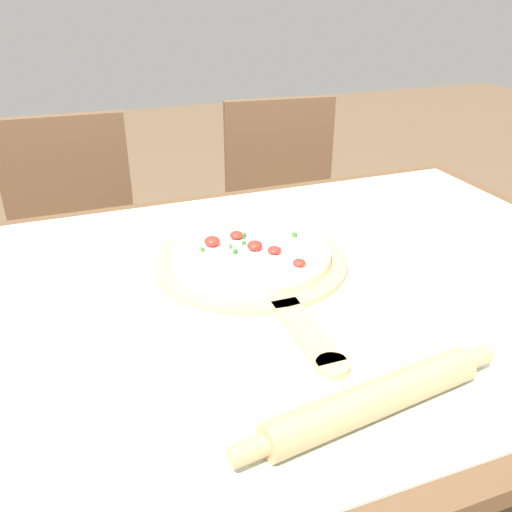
{
  "coord_description": "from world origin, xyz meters",
  "views": [
    {
      "loc": [
        -0.33,
        -0.77,
        1.23
      ],
      "look_at": [
        -0.02,
        0.06,
        0.77
      ],
      "focal_mm": 38.0,
      "sensor_mm": 36.0,
      "label": 1
    }
  ],
  "objects_px": {
    "pizza": "(250,252)",
    "rolling_pin": "(373,400)",
    "chair_left": "(76,243)",
    "pizza_peel": "(254,265)",
    "chair_right": "(285,212)"
  },
  "relations": [
    {
      "from": "chair_right",
      "to": "pizza",
      "type": "bearing_deg",
      "value": -111.9
    },
    {
      "from": "pizza_peel",
      "to": "rolling_pin",
      "type": "height_order",
      "value": "rolling_pin"
    },
    {
      "from": "pizza_peel",
      "to": "chair_left",
      "type": "distance_m",
      "value": 0.85
    },
    {
      "from": "chair_right",
      "to": "rolling_pin",
      "type": "bearing_deg",
      "value": -102.04
    },
    {
      "from": "pizza",
      "to": "rolling_pin",
      "type": "bearing_deg",
      "value": -89.27
    },
    {
      "from": "pizza",
      "to": "chair_left",
      "type": "distance_m",
      "value": 0.84
    },
    {
      "from": "pizza_peel",
      "to": "chair_left",
      "type": "relative_size",
      "value": 0.63
    },
    {
      "from": "pizza",
      "to": "rolling_pin",
      "type": "xyz_separation_m",
      "value": [
        0.01,
        -0.43,
        -0.0
      ]
    },
    {
      "from": "pizza_peel",
      "to": "rolling_pin",
      "type": "xyz_separation_m",
      "value": [
        0.01,
        -0.41,
        0.02
      ]
    },
    {
      "from": "pizza",
      "to": "chair_right",
      "type": "bearing_deg",
      "value": 61.79
    },
    {
      "from": "rolling_pin",
      "to": "chair_left",
      "type": "bearing_deg",
      "value": 105.1
    },
    {
      "from": "pizza_peel",
      "to": "rolling_pin",
      "type": "distance_m",
      "value": 0.42
    },
    {
      "from": "pizza_peel",
      "to": "chair_right",
      "type": "xyz_separation_m",
      "value": [
        0.39,
        0.75,
        -0.24
      ]
    },
    {
      "from": "chair_left",
      "to": "pizza",
      "type": "bearing_deg",
      "value": -64.08
    },
    {
      "from": "rolling_pin",
      "to": "chair_right",
      "type": "distance_m",
      "value": 1.25
    }
  ]
}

